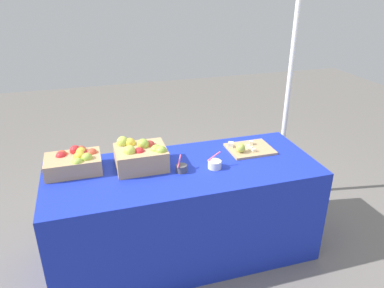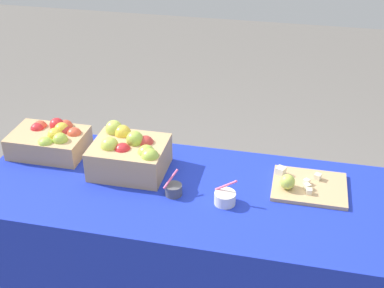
{
  "view_description": "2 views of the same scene",
  "coord_description": "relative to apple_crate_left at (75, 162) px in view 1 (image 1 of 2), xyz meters",
  "views": [
    {
      "loc": [
        -0.59,
        -2.17,
        1.96
      ],
      "look_at": [
        0.07,
        0.03,
        0.9
      ],
      "focal_mm": 34.27,
      "sensor_mm": 36.0,
      "label": 1
    },
    {
      "loc": [
        0.45,
        -1.84,
        2.1
      ],
      "look_at": [
        0.04,
        0.04,
        0.96
      ],
      "focal_mm": 47.74,
      "sensor_mm": 36.0,
      "label": 2
    }
  ],
  "objects": [
    {
      "name": "cutting_board_front",
      "position": [
        1.26,
        -0.05,
        -0.05
      ],
      "size": [
        0.33,
        0.27,
        0.09
      ],
      "color": "tan",
      "rests_on": "table"
    },
    {
      "name": "table",
      "position": [
        0.72,
        -0.17,
        -0.44
      ],
      "size": [
        1.9,
        0.76,
        0.74
      ],
      "primitive_type": "cube",
      "color": "#192DB7",
      "rests_on": "ground_plane"
    },
    {
      "name": "tent_pole",
      "position": [
        1.82,
        0.37,
        0.34
      ],
      "size": [
        0.04,
        0.04,
        2.29
      ],
      "primitive_type": "cylinder",
      "color": "white",
      "rests_on": "ground_plane"
    },
    {
      "name": "ground_plane",
      "position": [
        0.72,
        -0.17,
        -0.81
      ],
      "size": [
        10.0,
        10.0,
        0.0
      ],
      "primitive_type": "plane",
      "color": "slate"
    },
    {
      "name": "apple_crate_middle",
      "position": [
        0.44,
        -0.07,
        0.02
      ],
      "size": [
        0.35,
        0.28,
        0.2
      ],
      "color": "tan",
      "rests_on": "table"
    },
    {
      "name": "apple_crate_left",
      "position": [
        0.0,
        0.0,
        0.0
      ],
      "size": [
        0.37,
        0.25,
        0.16
      ],
      "color": "tan",
      "rests_on": "table"
    },
    {
      "name": "sample_bowl_near",
      "position": [
        0.93,
        -0.23,
        -0.04
      ],
      "size": [
        0.1,
        0.09,
        0.12
      ],
      "color": "silver",
      "rests_on": "table"
    },
    {
      "name": "sample_bowl_mid",
      "position": [
        0.69,
        -0.22,
        -0.04
      ],
      "size": [
        0.08,
        0.09,
        0.11
      ],
      "color": "#4C4C51",
      "rests_on": "table"
    }
  ]
}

